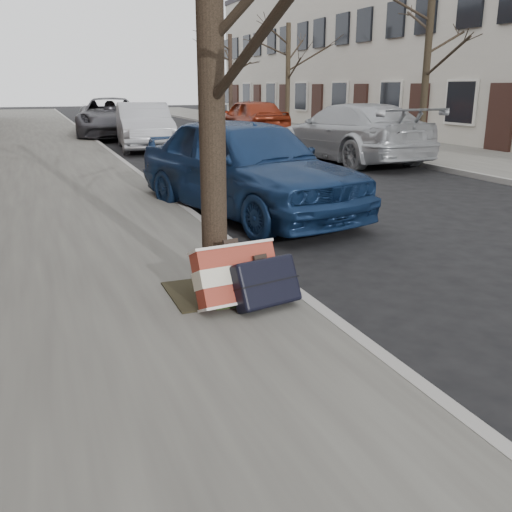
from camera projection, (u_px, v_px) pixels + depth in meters
name	position (u px, v px, depth m)	size (l,w,h in m)	color
ground	(469.00, 320.00, 5.09)	(120.00, 120.00, 0.00)	black
near_sidewalk	(24.00, 153.00, 17.17)	(5.00, 70.00, 0.12)	#65645C
far_sidewalk	(356.00, 141.00, 21.18)	(4.00, 70.00, 0.12)	slate
house_far	(463.00, 45.00, 22.92)	(6.70, 40.00, 7.20)	#B3AEA1
dirt_patch	(214.00, 291.00, 5.43)	(0.85, 0.85, 0.01)	black
suitcase_red	(236.00, 275.00, 5.03)	(0.73, 0.20, 0.53)	maroon
suitcase_navy	(265.00, 282.00, 4.99)	(0.60, 0.19, 0.43)	black
car_near_front	(247.00, 166.00, 9.07)	(1.86, 4.63, 1.58)	navy
car_near_mid	(144.00, 126.00, 18.61)	(1.58, 4.54, 1.50)	#ACAEB4
car_near_back	(111.00, 118.00, 22.94)	(2.60, 5.63, 1.57)	#3A3A3F
car_far_front	(350.00, 133.00, 15.55)	(2.21, 5.42, 1.57)	#A7AAAE
car_far_back	(251.00, 118.00, 22.96)	(1.82, 4.53, 1.54)	maroon
tree_far_a	(426.00, 72.00, 16.18)	(0.21, 0.21, 4.52)	black
tree_far_b	(288.00, 78.00, 24.67)	(0.20, 0.20, 4.45)	black
tree_far_c	(230.00, 78.00, 31.50)	(0.23, 0.23, 4.59)	black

